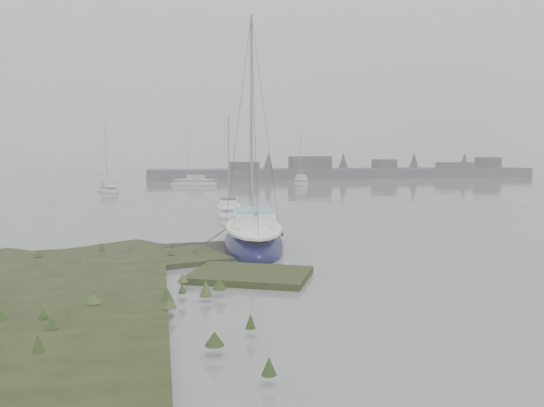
{
  "coord_description": "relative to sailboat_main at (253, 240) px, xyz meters",
  "views": [
    {
      "loc": [
        -2.11,
        -16.09,
        3.79
      ],
      "look_at": [
        2.19,
        4.28,
        1.8
      ],
      "focal_mm": 35.0,
      "sensor_mm": 36.0,
      "label": 1
    }
  ],
  "objects": [
    {
      "name": "sailboat_main",
      "position": [
        0.0,
        0.0,
        0.0
      ],
      "size": [
        3.2,
        7.39,
        10.11
      ],
      "rotation": [
        0.0,
        0.0,
        -0.12
      ],
      "color": "#0D0F38",
      "rests_on": "ground"
    },
    {
      "name": "sailboat_far_a",
      "position": [
        -8.58,
        32.83,
        -0.09
      ],
      "size": [
        3.09,
        5.36,
        7.18
      ],
      "rotation": [
        0.0,
        0.0,
        0.3
      ],
      "color": "silver",
      "rests_on": "ground"
    },
    {
      "name": "sailboat_far_b",
      "position": [
        12.94,
        40.74,
        -0.08
      ],
      "size": [
        2.78,
        5.63,
        7.61
      ],
      "rotation": [
        0.0,
        0.0,
        -0.19
      ],
      "color": "#A9AEB2",
      "rests_on": "ground"
    },
    {
      "name": "ground",
      "position": [
        -1.5,
        25.32,
        -0.31
      ],
      "size": [
        160.0,
        160.0,
        0.0
      ],
      "primitive_type": "plane",
      "color": "slate",
      "rests_on": "ground"
    },
    {
      "name": "sailboat_far_c",
      "position": [
        0.21,
        41.72,
        -0.07
      ],
      "size": [
        5.81,
        3.09,
        7.81
      ],
      "rotation": [
        0.0,
        0.0,
        1.33
      ],
      "color": "#ACB3B6",
      "rests_on": "ground"
    },
    {
      "name": "far_shoreline",
      "position": [
        25.34,
        57.22,
        0.54
      ],
      "size": [
        60.0,
        8.0,
        4.15
      ],
      "color": "#4C4F51",
      "rests_on": "ground"
    },
    {
      "name": "sailboat_white",
      "position": [
        0.47,
        11.43,
        -0.11
      ],
      "size": [
        2.31,
        4.88,
        6.62
      ],
      "rotation": [
        0.0,
        0.0,
        -0.17
      ],
      "color": "white",
      "rests_on": "ground"
    }
  ]
}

